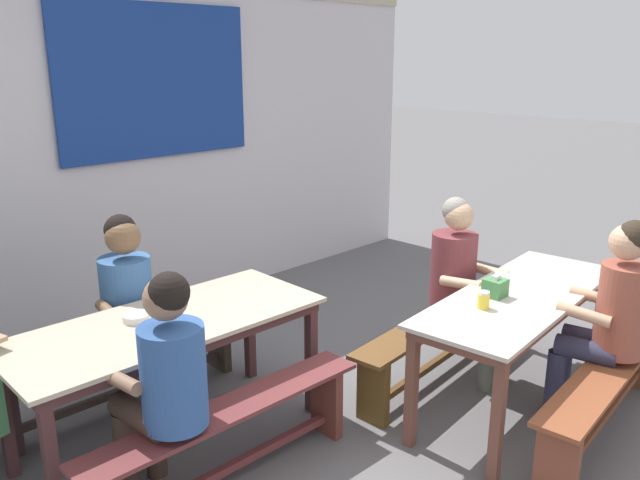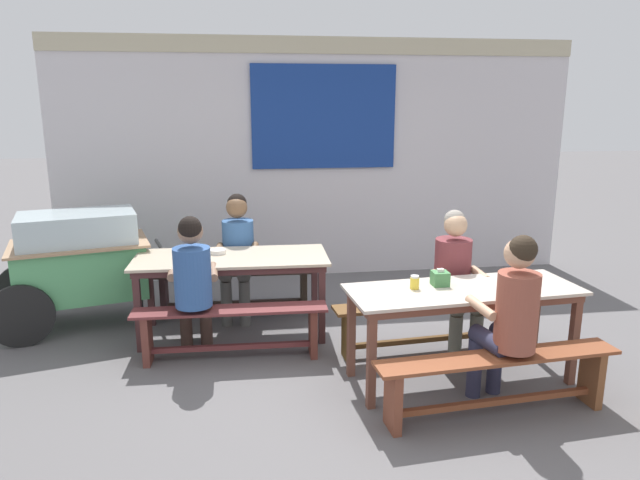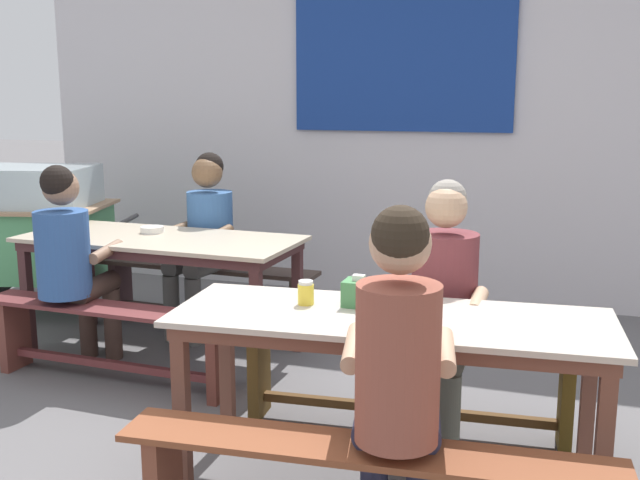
% 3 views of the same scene
% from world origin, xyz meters
% --- Properties ---
extents(ground_plane, '(40.00, 40.00, 0.00)m').
position_xyz_m(ground_plane, '(0.00, 0.00, 0.00)').
color(ground_plane, '#605D5E').
extents(backdrop_wall, '(6.42, 0.23, 2.94)m').
position_xyz_m(backdrop_wall, '(0.00, 2.99, 1.54)').
color(backdrop_wall, silver).
rests_on(backdrop_wall, ground_plane).
extents(dining_table_far, '(1.81, 0.80, 0.77)m').
position_xyz_m(dining_table_far, '(-1.09, 1.08, 0.70)').
color(dining_table_far, '#C3B298').
rests_on(dining_table_far, ground_plane).
extents(dining_table_near, '(1.86, 0.80, 0.77)m').
position_xyz_m(dining_table_near, '(0.71, -0.13, 0.69)').
color(dining_table_near, beige).
rests_on(dining_table_near, ground_plane).
extents(bench_far_back, '(1.70, 0.29, 0.46)m').
position_xyz_m(bench_far_back, '(-1.08, 1.65, 0.31)').
color(bench_far_back, '#44352E').
rests_on(bench_far_back, ground_plane).
extents(bench_far_front, '(1.66, 0.30, 0.46)m').
position_xyz_m(bench_far_front, '(-1.11, 0.51, 0.30)').
color(bench_far_front, brown).
rests_on(bench_far_front, ground_plane).
extents(bench_near_back, '(1.79, 0.40, 0.46)m').
position_xyz_m(bench_near_back, '(0.66, 0.43, 0.31)').
color(bench_near_back, brown).
rests_on(bench_near_back, ground_plane).
extents(bench_near_front, '(1.80, 0.41, 0.46)m').
position_xyz_m(bench_near_front, '(0.75, -0.70, 0.31)').
color(bench_near_front, brown).
rests_on(bench_near_front, ground_plane).
extents(food_cart, '(1.77, 1.16, 1.14)m').
position_xyz_m(food_cart, '(-2.59, 1.55, 0.68)').
color(food_cart, '#55A568').
rests_on(food_cart, ground_plane).
extents(person_center_facing, '(0.46, 0.59, 1.27)m').
position_xyz_m(person_center_facing, '(-1.03, 1.57, 0.73)').
color(person_center_facing, '#5E605D').
rests_on(person_center_facing, ground_plane).
extents(person_near_front, '(0.45, 0.52, 1.32)m').
position_xyz_m(person_near_front, '(0.85, -0.63, 0.75)').
color(person_near_front, '#2F304A').
rests_on(person_near_front, ground_plane).
extents(person_right_near_table, '(0.43, 0.58, 1.28)m').
position_xyz_m(person_right_near_table, '(0.84, 0.37, 0.72)').
color(person_right_near_table, '#626558').
rests_on(person_right_near_table, ground_plane).
extents(person_left_back_turned, '(0.44, 0.56, 1.28)m').
position_xyz_m(person_left_back_turned, '(-1.41, 0.59, 0.73)').
color(person_left_back_turned, '#443029').
rests_on(person_left_back_turned, ground_plane).
extents(tissue_box, '(0.13, 0.12, 0.14)m').
position_xyz_m(tissue_box, '(0.54, -0.04, 0.83)').
color(tissue_box, '#407E47').
rests_on(tissue_box, dining_table_near).
extents(condiment_jar, '(0.07, 0.07, 0.11)m').
position_xyz_m(condiment_jar, '(0.32, -0.10, 0.82)').
color(condiment_jar, yellow).
rests_on(condiment_jar, dining_table_near).
extents(soup_bowl, '(0.15, 0.15, 0.04)m').
position_xyz_m(soup_bowl, '(-1.22, 1.19, 0.79)').
color(soup_bowl, silver).
rests_on(soup_bowl, dining_table_far).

